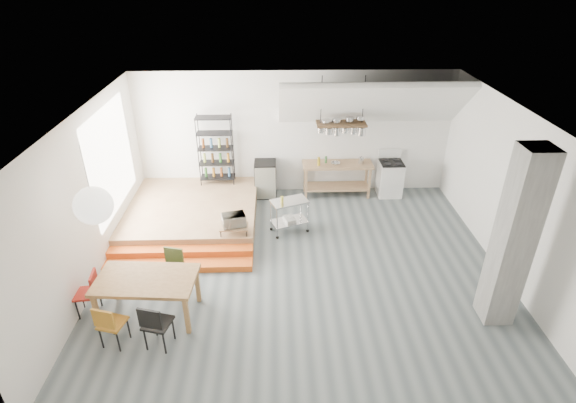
{
  "coord_description": "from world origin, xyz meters",
  "views": [
    {
      "loc": [
        -0.5,
        -7.4,
        5.58
      ],
      "look_at": [
        -0.25,
        0.8,
        1.1
      ],
      "focal_mm": 28.0,
      "sensor_mm": 36.0,
      "label": 1
    }
  ],
  "objects_px": {
    "mini_fridge": "(265,179)",
    "rolling_cart": "(289,212)",
    "stove": "(390,178)",
    "dining_table": "(146,282)"
  },
  "relations": [
    {
      "from": "stove",
      "to": "rolling_cart",
      "type": "distance_m",
      "value": 3.23
    },
    {
      "from": "stove",
      "to": "dining_table",
      "type": "bearing_deg",
      "value": -139.63
    },
    {
      "from": "dining_table",
      "to": "mini_fridge",
      "type": "bearing_deg",
      "value": 70.69
    },
    {
      "from": "stove",
      "to": "mini_fridge",
      "type": "bearing_deg",
      "value": 179.23
    },
    {
      "from": "mini_fridge",
      "to": "rolling_cart",
      "type": "bearing_deg",
      "value": -72.67
    },
    {
      "from": "rolling_cart",
      "to": "stove",
      "type": "bearing_deg",
      "value": 12.57
    },
    {
      "from": "rolling_cart",
      "to": "mini_fridge",
      "type": "xyz_separation_m",
      "value": [
        -0.57,
        1.82,
        -0.04
      ]
    },
    {
      "from": "mini_fridge",
      "to": "dining_table",
      "type": "bearing_deg",
      "value": -113.62
    },
    {
      "from": "dining_table",
      "to": "rolling_cart",
      "type": "distance_m",
      "value": 3.69
    },
    {
      "from": "stove",
      "to": "dining_table",
      "type": "relative_size",
      "value": 0.67
    }
  ]
}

